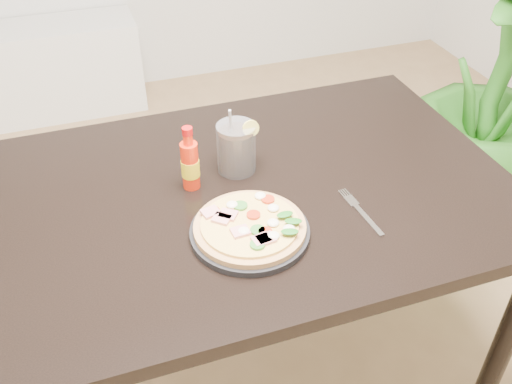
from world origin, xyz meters
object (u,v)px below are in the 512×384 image
object	(u,v)px
plate	(250,232)
pizza	(250,225)
dining_table	(241,214)
cola_cup	(236,149)
fork	(360,210)
hot_sauce_bottle	(190,164)
houseplant	(498,92)
media_console	(8,76)

from	to	relation	value
plate	pizza	xyz separation A→B (m)	(0.00, -0.00, 0.02)
dining_table	cola_cup	size ratio (longest dim) A/B	7.27
plate	cola_cup	bearing A→B (deg)	78.97
cola_cup	fork	world-z (taller)	cola_cup
fork	dining_table	bearing A→B (deg)	140.39
plate	fork	bearing A→B (deg)	-1.49
plate	fork	xyz separation A→B (m)	(0.28, -0.01, -0.01)
pizza	cola_cup	bearing A→B (deg)	79.23
pizza	dining_table	bearing A→B (deg)	79.59
hot_sauce_bottle	houseplant	bearing A→B (deg)	19.45
dining_table	plate	xyz separation A→B (m)	(-0.03, -0.17, 0.09)
plate	hot_sauce_bottle	bearing A→B (deg)	110.08
pizza	houseplant	distance (m)	1.50
hot_sauce_bottle	houseplant	world-z (taller)	houseplant
pizza	cola_cup	xyz separation A→B (m)	(0.05, 0.26, 0.04)
pizza	houseplant	size ratio (longest dim) A/B	0.24
cola_cup	media_console	size ratio (longest dim) A/B	0.14
pizza	fork	xyz separation A→B (m)	(0.28, -0.01, -0.02)
cola_cup	media_console	xyz separation A→B (m)	(-0.71, 1.90, -0.56)
dining_table	pizza	world-z (taller)	pizza
plate	cola_cup	xyz separation A→B (m)	(0.05, 0.26, 0.06)
pizza	fork	size ratio (longest dim) A/B	1.37
plate	fork	world-z (taller)	plate
media_console	fork	bearing A→B (deg)	-66.67
plate	houseplant	bearing A→B (deg)	28.70
pizza	media_console	size ratio (longest dim) A/B	0.19
dining_table	media_console	bearing A→B (deg)	109.06
hot_sauce_bottle	media_console	bearing A→B (deg)	106.49
media_console	dining_table	bearing A→B (deg)	-70.94
hot_sauce_bottle	pizza	bearing A→B (deg)	-69.67
plate	pizza	bearing A→B (deg)	-13.67
dining_table	cola_cup	bearing A→B (deg)	78.55
plate	fork	distance (m)	0.28
media_console	cola_cup	bearing A→B (deg)	-69.61
dining_table	houseplant	size ratio (longest dim) A/B	1.30
pizza	fork	distance (m)	0.28
cola_cup	fork	xyz separation A→B (m)	(0.23, -0.27, -0.06)
dining_table	pizza	xyz separation A→B (m)	(-0.03, -0.17, 0.11)
cola_cup	houseplant	size ratio (longest dim) A/B	0.18
hot_sauce_bottle	fork	world-z (taller)	hot_sauce_bottle
dining_table	hot_sauce_bottle	bearing A→B (deg)	154.64
pizza	houseplant	xyz separation A→B (m)	(1.30, 0.71, -0.24)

